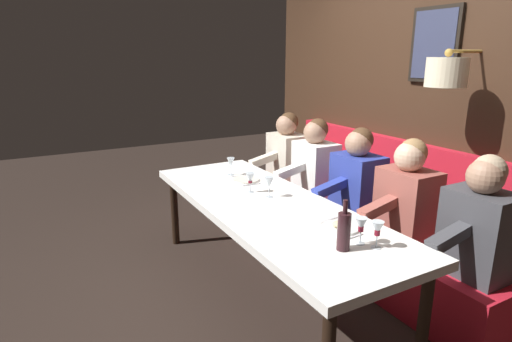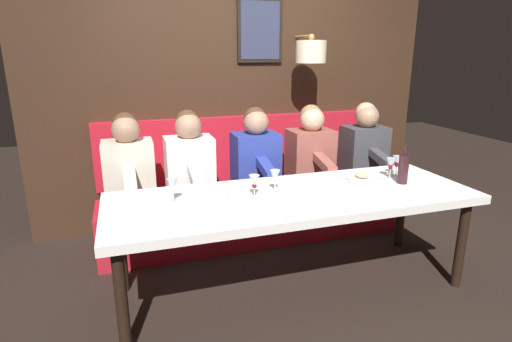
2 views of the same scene
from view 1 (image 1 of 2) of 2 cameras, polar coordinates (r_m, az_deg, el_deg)
ground_plane at (r=3.46m, az=1.46°, el=-16.00°), size 12.00×12.00×0.00m
dining_table at (r=3.16m, az=1.54°, el=-5.48°), size 0.90×2.58×0.74m
banquette_bench at (r=3.83m, az=13.18°, el=-9.34°), size 0.52×2.78×0.45m
back_wall_panel at (r=3.93m, az=20.61°, el=8.06°), size 0.59×3.98×2.90m
diner_nearest at (r=2.96m, az=28.30°, el=-6.11°), size 0.60×0.40×0.79m
diner_near at (r=3.27m, az=19.97°, el=-3.16°), size 0.60×0.40×0.79m
diner_middle at (r=3.63m, az=13.63°, el=-0.86°), size 0.60×0.40×0.79m
diner_far at (r=4.06m, az=8.06°, el=1.18°), size 0.60×0.40×0.79m
diner_farthest at (r=4.46m, az=4.23°, el=2.57°), size 0.60×0.40×0.79m
place_setting_0 at (r=3.70m, az=-1.41°, el=-1.20°), size 0.24×0.32×0.01m
place_setting_1 at (r=2.74m, az=11.44°, el=-7.47°), size 0.24×0.33×0.05m
wine_glass_0 at (r=3.85m, az=-3.47°, el=1.14°), size 0.07×0.07×0.16m
wine_glass_1 at (r=3.35m, az=-0.80°, el=-1.05°), size 0.07×0.07×0.16m
wine_glass_2 at (r=2.49m, az=16.31°, el=-7.68°), size 0.07×0.07×0.16m
wine_glass_3 at (r=3.24m, az=1.81°, el=-1.63°), size 0.07×0.07×0.16m
wine_glass_4 at (r=2.52m, az=14.20°, el=-7.25°), size 0.07×0.07×0.16m
wine_bottle at (r=2.43m, az=11.94°, el=-8.01°), size 0.08×0.08×0.30m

